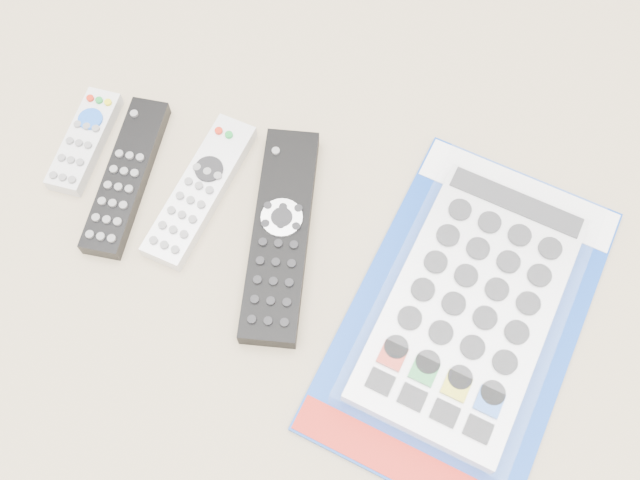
% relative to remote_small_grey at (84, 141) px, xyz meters
% --- Properties ---
extents(remote_small_grey, '(0.04, 0.13, 0.02)m').
position_rel_remote_small_grey_xyz_m(remote_small_grey, '(0.00, 0.00, 0.00)').
color(remote_small_grey, silver).
rests_on(remote_small_grey, ground).
extents(remote_slim_black, '(0.05, 0.19, 0.02)m').
position_rel_remote_small_grey_xyz_m(remote_slim_black, '(0.06, -0.03, 0.00)').
color(remote_slim_black, black).
rests_on(remote_slim_black, ground).
extents(remote_silver_dvd, '(0.08, 0.19, 0.02)m').
position_rel_remote_small_grey_xyz_m(remote_silver_dvd, '(0.15, -0.03, 0.00)').
color(remote_silver_dvd, silver).
rests_on(remote_silver_dvd, ground).
extents(remote_large_black, '(0.09, 0.25, 0.03)m').
position_rel_remote_small_grey_xyz_m(remote_large_black, '(0.25, -0.06, 0.00)').
color(remote_large_black, black).
rests_on(remote_large_black, ground).
extents(jumbo_remote_packaged, '(0.29, 0.40, 0.05)m').
position_rel_remote_small_grey_xyz_m(jumbo_remote_packaged, '(0.45, -0.09, 0.01)').
color(jumbo_remote_packaged, '#0E3AA0').
rests_on(jumbo_remote_packaged, ground).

